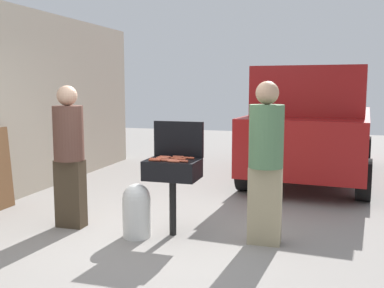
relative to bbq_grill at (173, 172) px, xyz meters
name	(u,v)px	position (x,y,z in m)	size (l,w,h in m)	color
ground_plane	(148,241)	(-0.19, -0.29, -0.74)	(24.00, 24.00, 0.00)	gray
bbq_grill	(173,172)	(0.00, 0.00, 0.00)	(0.60, 0.44, 0.88)	black
grill_lid_open	(179,139)	(0.00, 0.22, 0.35)	(0.60, 0.05, 0.42)	black
hot_dog_0	(154,160)	(-0.16, -0.15, 0.15)	(0.03, 0.03, 0.13)	#AD4228
hot_dog_1	(165,157)	(-0.12, 0.09, 0.15)	(0.03, 0.03, 0.13)	#B74C33
hot_dog_2	(158,160)	(-0.13, -0.12, 0.15)	(0.03, 0.03, 0.13)	#B74C33
hot_dog_3	(155,159)	(-0.18, -0.08, 0.15)	(0.03, 0.03, 0.13)	#AD4228
hot_dog_4	(162,159)	(-0.12, -0.03, 0.15)	(0.03, 0.03, 0.13)	#C6593D
hot_dog_5	(163,158)	(-0.12, 0.03, 0.15)	(0.03, 0.03, 0.13)	#C6593D
hot_dog_6	(182,161)	(0.16, -0.13, 0.15)	(0.03, 0.03, 0.13)	#B74C33
hot_dog_7	(180,159)	(0.10, -0.01, 0.15)	(0.03, 0.03, 0.13)	#AD4228
hot_dog_8	(189,158)	(0.16, 0.09, 0.15)	(0.03, 0.03, 0.13)	#AD4228
hot_dog_9	(176,158)	(0.03, 0.05, 0.15)	(0.03, 0.03, 0.13)	#AD4228
hot_dog_10	(172,160)	(0.02, -0.08, 0.15)	(0.03, 0.03, 0.13)	#C6593D
hot_dog_11	(174,161)	(0.07, -0.17, 0.15)	(0.03, 0.03, 0.13)	#C6593D
hot_dog_12	(167,161)	(-0.01, -0.14, 0.15)	(0.03, 0.03, 0.13)	#B74C33
hot_dog_13	(178,157)	(0.02, 0.14, 0.15)	(0.03, 0.03, 0.13)	#B74C33
propane_tank	(137,209)	(-0.37, -0.18, -0.42)	(0.32, 0.32, 0.62)	silver
person_left	(69,151)	(-1.29, -0.06, 0.19)	(0.36, 0.36, 1.72)	#3F3323
person_right	(266,157)	(1.05, 0.02, 0.22)	(0.37, 0.37, 1.76)	gray
parked_minivan	(314,123)	(1.44, 3.82, 0.29)	(2.32, 4.54, 2.02)	maroon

